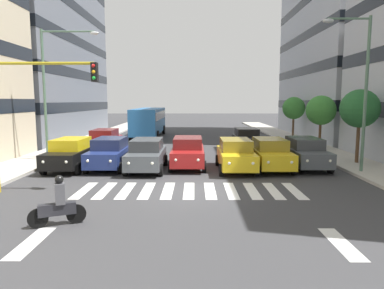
% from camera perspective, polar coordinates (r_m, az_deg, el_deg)
% --- Properties ---
extents(ground_plane, '(180.00, 180.00, 0.00)m').
position_cam_1_polar(ground_plane, '(14.93, -0.50, -7.58)').
color(ground_plane, '#38383A').
extents(building_right_block_0, '(8.57, 20.12, 22.49)m').
position_cam_1_polar(building_right_block_0, '(39.92, -24.06, 17.34)').
color(building_right_block_0, slate).
rests_on(building_right_block_0, ground_plane).
extents(crosswalk_markings, '(9.45, 2.80, 0.01)m').
position_cam_1_polar(crosswalk_markings, '(14.93, -0.50, -7.57)').
color(crosswalk_markings, silver).
rests_on(crosswalk_markings, ground_plane).
extents(lane_arrow_0, '(0.50, 2.20, 0.01)m').
position_cam_1_polar(lane_arrow_0, '(10.48, 23.36, -14.71)').
color(lane_arrow_0, silver).
rests_on(lane_arrow_0, ground_plane).
extents(lane_arrow_1, '(0.50, 2.20, 0.01)m').
position_cam_1_polar(lane_arrow_1, '(10.67, -24.95, -14.40)').
color(lane_arrow_1, silver).
rests_on(lane_arrow_1, ground_plane).
extents(car_0, '(2.02, 4.44, 1.72)m').
position_cam_1_polar(car_0, '(20.71, 18.09, -1.27)').
color(car_0, '#474C51').
rests_on(car_0, ground_plane).
extents(car_1, '(2.02, 4.44, 1.72)m').
position_cam_1_polar(car_1, '(19.76, 12.77, -1.48)').
color(car_1, gold).
rests_on(car_1, ground_plane).
extents(car_2, '(2.02, 4.44, 1.72)m').
position_cam_1_polar(car_2, '(19.13, 7.21, -1.64)').
color(car_2, gold).
rests_on(car_2, ground_plane).
extents(car_3, '(2.02, 4.44, 1.72)m').
position_cam_1_polar(car_3, '(19.93, -0.70, -1.23)').
color(car_3, maroon).
rests_on(car_3, ground_plane).
extents(car_4, '(2.02, 4.44, 1.72)m').
position_cam_1_polar(car_4, '(19.16, -7.47, -1.63)').
color(car_4, '#474C51').
rests_on(car_4, ground_plane).
extents(car_5, '(2.02, 4.44, 1.72)m').
position_cam_1_polar(car_5, '(20.14, -13.39, -1.34)').
color(car_5, navy).
rests_on(car_5, ground_plane).
extents(car_6, '(2.02, 4.44, 1.72)m').
position_cam_1_polar(car_6, '(20.52, -19.37, -1.40)').
color(car_6, black).
rests_on(car_6, ground_plane).
extents(car_row2_0, '(2.02, 4.44, 1.72)m').
position_cam_1_polar(car_row2_0, '(26.24, -14.26, 0.59)').
color(car_row2_0, maroon).
rests_on(car_row2_0, ground_plane).
extents(car_row2_1, '(2.02, 4.44, 1.72)m').
position_cam_1_polar(car_row2_1, '(26.88, 9.00, 0.88)').
color(car_row2_1, black).
rests_on(car_row2_1, ground_plane).
extents(bus_behind_traffic, '(2.78, 10.50, 3.00)m').
position_cam_1_polar(bus_behind_traffic, '(36.77, -7.10, 4.12)').
color(bus_behind_traffic, '#286BAD').
rests_on(bus_behind_traffic, ground_plane).
extents(motorcycle_with_rider, '(1.60, 0.77, 1.57)m').
position_cam_1_polar(motorcycle_with_rider, '(11.50, -21.19, -9.28)').
color(motorcycle_with_rider, black).
rests_on(motorcycle_with_rider, ground_plane).
extents(traffic_light_gantry, '(4.42, 0.36, 5.50)m').
position_cam_1_polar(traffic_light_gantry, '(15.70, -26.02, 6.10)').
color(traffic_light_gantry, '#AD991E').
rests_on(traffic_light_gantry, ground_plane).
extents(street_lamp_left, '(2.45, 0.28, 7.87)m').
position_cam_1_polar(street_lamp_left, '(19.81, 25.90, 9.51)').
color(street_lamp_left, '#4C6B56').
rests_on(street_lamp_left, sidewalk_left).
extents(street_lamp_right, '(3.56, 0.28, 7.94)m').
position_cam_1_polar(street_lamp_right, '(23.09, -21.90, 9.69)').
color(street_lamp_right, '#4C6B56').
rests_on(street_lamp_right, sidewalk_right).
extents(street_tree_1, '(2.25, 2.25, 4.34)m').
position_cam_1_polar(street_tree_1, '(22.65, 25.88, 5.31)').
color(street_tree_1, '#513823').
rests_on(street_tree_1, sidewalk_left).
extents(street_tree_2, '(2.27, 2.27, 4.07)m').
position_cam_1_polar(street_tree_2, '(28.61, 20.46, 5.27)').
color(street_tree_2, '#513823').
rests_on(street_tree_2, sidewalk_left).
extents(street_tree_3, '(2.18, 2.18, 4.04)m').
position_cam_1_polar(street_tree_3, '(35.60, 16.41, 5.75)').
color(street_tree_3, '#513823').
rests_on(street_tree_3, sidewalk_left).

